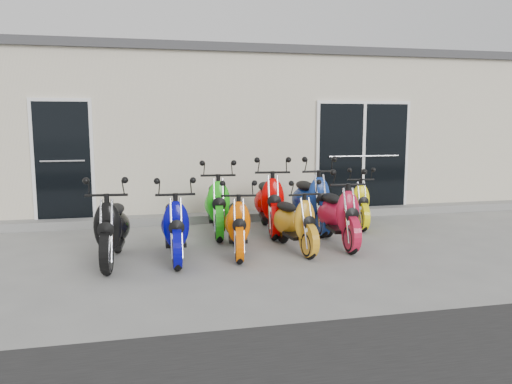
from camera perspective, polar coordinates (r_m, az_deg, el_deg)
ground at (r=7.76m, az=0.98°, el=-6.10°), size 80.00×80.00×0.00m
building at (r=12.64m, az=-4.64°, el=6.70°), size 14.00×6.00×3.20m
roof_cap at (r=12.71m, az=-4.73°, el=14.29°), size 14.20×6.20×0.16m
front_step at (r=9.67m, az=-1.86°, el=-2.80°), size 14.00×0.40×0.15m
door_left at (r=9.61m, az=-21.21°, el=3.71°), size 1.07×0.08×2.22m
door_right at (r=10.47m, az=12.11°, el=4.40°), size 2.02×0.08×2.22m
scooter_front_black at (r=6.95m, az=-16.17°, el=-2.95°), size 0.72×1.69×1.22m
scooter_front_blue at (r=6.95m, az=-9.25°, el=-2.85°), size 0.63×1.63×1.19m
scooter_front_orange_a at (r=7.15m, az=-2.13°, el=-2.74°), size 0.76×1.58×1.12m
scooter_front_orange_b at (r=7.37m, az=4.44°, el=-2.53°), size 0.70×1.54×1.10m
scooter_front_red at (r=7.76m, az=9.42°, el=-1.59°), size 0.68×1.68×1.23m
scooter_back_green at (r=8.41m, az=-4.46°, el=-0.51°), size 0.81×1.81×1.30m
scooter_back_red at (r=8.56m, az=1.51°, el=-0.21°), size 0.86×1.87×1.34m
scooter_back_blue at (r=8.77m, az=6.31°, el=-0.05°), size 0.70×1.82×1.33m
scooter_back_yellow at (r=9.25m, az=11.18°, el=-0.45°), size 0.71×1.55×1.11m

